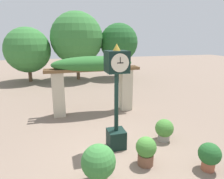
{
  "coord_description": "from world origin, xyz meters",
  "views": [
    {
      "loc": [
        -1.63,
        -5.34,
        3.48
      ],
      "look_at": [
        0.1,
        0.77,
        1.82
      ],
      "focal_mm": 32.0,
      "sensor_mm": 36.0,
      "label": 1
    }
  ],
  "objects_px": {
    "potted_plant_near_left": "(164,129)",
    "potted_plant_far_right": "(209,155)",
    "pedestal_clock": "(116,94)",
    "potted_plant_near_right": "(99,163)",
    "potted_plant_far_left": "(146,150)"
  },
  "relations": [
    {
      "from": "potted_plant_near_right",
      "to": "potted_plant_far_left",
      "type": "bearing_deg",
      "value": 16.52
    },
    {
      "from": "potted_plant_near_right",
      "to": "potted_plant_far_right",
      "type": "height_order",
      "value": "potted_plant_near_right"
    },
    {
      "from": "potted_plant_far_right",
      "to": "potted_plant_near_right",
      "type": "bearing_deg",
      "value": 175.07
    },
    {
      "from": "potted_plant_far_left",
      "to": "potted_plant_far_right",
      "type": "distance_m",
      "value": 1.67
    },
    {
      "from": "potted_plant_near_right",
      "to": "potted_plant_far_left",
      "type": "relative_size",
      "value": 1.26
    },
    {
      "from": "potted_plant_near_left",
      "to": "potted_plant_far_right",
      "type": "relative_size",
      "value": 0.99
    },
    {
      "from": "pedestal_clock",
      "to": "potted_plant_near_left",
      "type": "relative_size",
      "value": 4.32
    },
    {
      "from": "pedestal_clock",
      "to": "potted_plant_far_right",
      "type": "relative_size",
      "value": 4.27
    },
    {
      "from": "pedestal_clock",
      "to": "potted_plant_far_right",
      "type": "height_order",
      "value": "pedestal_clock"
    },
    {
      "from": "potted_plant_near_left",
      "to": "potted_plant_far_right",
      "type": "height_order",
      "value": "potted_plant_far_right"
    },
    {
      "from": "potted_plant_near_left",
      "to": "potted_plant_far_left",
      "type": "bearing_deg",
      "value": -137.91
    },
    {
      "from": "potted_plant_near_left",
      "to": "potted_plant_far_left",
      "type": "height_order",
      "value": "potted_plant_far_left"
    },
    {
      "from": "potted_plant_near_left",
      "to": "potted_plant_near_right",
      "type": "xyz_separation_m",
      "value": [
        -2.64,
        -1.51,
        0.18
      ]
    },
    {
      "from": "potted_plant_far_left",
      "to": "potted_plant_far_right",
      "type": "xyz_separation_m",
      "value": [
        1.53,
        -0.68,
        -0.01
      ]
    },
    {
      "from": "pedestal_clock",
      "to": "potted_plant_far_left",
      "type": "distance_m",
      "value": 1.83
    }
  ]
}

